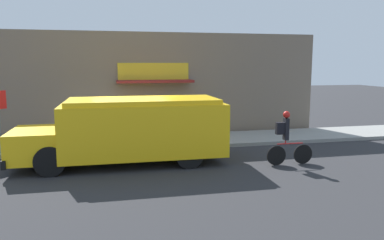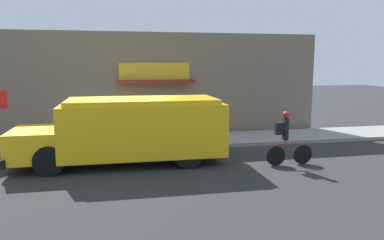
# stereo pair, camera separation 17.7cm
# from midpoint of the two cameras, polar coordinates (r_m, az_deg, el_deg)

# --- Properties ---
(ground_plane) EXTENTS (70.00, 70.00, 0.00)m
(ground_plane) POSITION_cam_midpoint_polar(r_m,az_deg,el_deg) (13.23, -9.56, -4.89)
(ground_plane) COLOR #2B2B2D
(sidewalk) EXTENTS (28.00, 2.43, 0.14)m
(sidewalk) POSITION_cam_midpoint_polar(r_m,az_deg,el_deg) (14.40, -9.85, -3.52)
(sidewalk) COLOR gray
(sidewalk) RESTS_ON ground_plane
(storefront) EXTENTS (16.75, 1.06, 4.34)m
(storefront) POSITION_cam_midpoint_polar(r_m,az_deg,el_deg) (15.69, -10.23, 5.25)
(storefront) COLOR #756656
(storefront) RESTS_ON ground_plane
(school_bus) EXTENTS (6.31, 2.68, 2.00)m
(school_bus) POSITION_cam_midpoint_polar(r_m,az_deg,el_deg) (11.62, -9.74, -1.40)
(school_bus) COLOR yellow
(school_bus) RESTS_ON ground_plane
(cyclist) EXTENTS (1.48, 0.21, 1.65)m
(cyclist) POSITION_cam_midpoint_polar(r_m,az_deg,el_deg) (11.65, 13.80, -2.71)
(cyclist) COLOR black
(cyclist) RESTS_ON ground_plane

